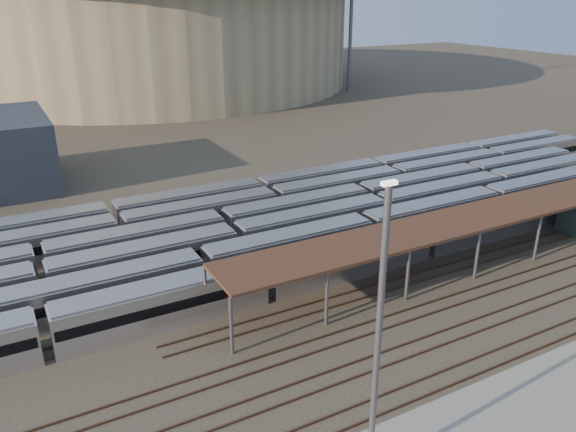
# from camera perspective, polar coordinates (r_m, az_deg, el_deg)

# --- Properties ---
(ground) EXTENTS (420.00, 420.00, 0.00)m
(ground) POSITION_cam_1_polar(r_m,az_deg,el_deg) (47.25, 4.12, -11.86)
(ground) COLOR #383026
(ground) RESTS_ON ground
(subway_trains) EXTENTS (126.05, 23.90, 3.60)m
(subway_trains) POSITION_cam_1_polar(r_m,az_deg,el_deg) (61.16, -4.39, -1.70)
(subway_trains) COLOR silver
(subway_trains) RESTS_ON ground
(inspection_shed) EXTENTS (60.30, 6.00, 5.30)m
(inspection_shed) POSITION_cam_1_polar(r_m,az_deg,el_deg) (60.92, 19.91, 0.13)
(inspection_shed) COLOR #5B5B60
(inspection_shed) RESTS_ON ground
(empty_tracks) EXTENTS (170.00, 9.62, 0.18)m
(empty_tracks) POSITION_cam_1_polar(r_m,az_deg,el_deg) (43.87, 7.74, -14.88)
(empty_tracks) COLOR #4C3323
(empty_tracks) RESTS_ON ground
(stadium) EXTENTS (124.00, 124.00, 32.50)m
(stadium) POSITION_cam_1_polar(r_m,az_deg,el_deg) (179.28, -14.13, 18.15)
(stadium) COLOR gray
(stadium) RESTS_ON ground
(floodlight_2) EXTENTS (4.00, 1.00, 38.40)m
(floodlight_2) POSITION_cam_1_polar(r_m,az_deg,el_deg) (161.47, 6.44, 19.78)
(floodlight_2) COLOR #5B5B60
(floodlight_2) RESTS_ON ground
(floodlight_3) EXTENTS (4.00, 1.00, 38.40)m
(floodlight_3) POSITION_cam_1_polar(r_m,az_deg,el_deg) (193.27, -26.47, 18.10)
(floodlight_3) COLOR #5B5B60
(floodlight_3) RESTS_ON ground
(yard_light_pole) EXTENTS (0.80, 0.36, 17.86)m
(yard_light_pole) POSITION_cam_1_polar(r_m,az_deg,el_deg) (30.25, 9.12, -12.59)
(yard_light_pole) COLOR #5B5B60
(yard_light_pole) RESTS_ON apron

